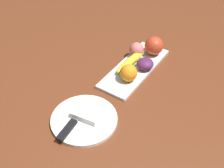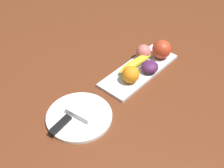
# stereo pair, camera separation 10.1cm
# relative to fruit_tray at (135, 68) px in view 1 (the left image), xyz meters

# --- Properties ---
(ground_plane) EXTENTS (2.40, 2.40, 0.00)m
(ground_plane) POSITION_rel_fruit_tray_xyz_m (-0.01, -0.01, -0.01)
(ground_plane) COLOR brown
(fruit_tray) EXTENTS (0.37, 0.13, 0.01)m
(fruit_tray) POSITION_rel_fruit_tray_xyz_m (0.00, 0.00, 0.00)
(fruit_tray) COLOR silver
(fruit_tray) RESTS_ON ground_plane
(apple) EXTENTS (0.08, 0.08, 0.08)m
(apple) POSITION_rel_fruit_tray_xyz_m (0.13, -0.02, 0.05)
(apple) COLOR #BF3D22
(apple) RESTS_ON fruit_tray
(banana) EXTENTS (0.20, 0.05, 0.04)m
(banana) POSITION_rel_fruit_tray_xyz_m (0.01, 0.02, 0.02)
(banana) COLOR yellow
(banana) RESTS_ON fruit_tray
(orange_near_apple) EXTENTS (0.07, 0.07, 0.07)m
(orange_near_apple) POSITION_rel_fruit_tray_xyz_m (-0.08, -0.02, 0.04)
(orange_near_apple) COLOR orange
(orange_near_apple) RESTS_ON fruit_tray
(peach) EXTENTS (0.06, 0.06, 0.06)m
(peach) POSITION_rel_fruit_tray_xyz_m (0.07, 0.04, 0.04)
(peach) COLOR #D76D68
(peach) RESTS_ON fruit_tray
(grape_bunch) EXTENTS (0.07, 0.07, 0.04)m
(grape_bunch) POSITION_rel_fruit_tray_xyz_m (0.02, -0.04, 0.03)
(grape_bunch) COLOR #502250
(grape_bunch) RESTS_ON fruit_tray
(dinner_plate) EXTENTS (0.23, 0.23, 0.01)m
(dinner_plate) POSITION_rel_fruit_tray_xyz_m (-0.34, 0.00, 0.00)
(dinner_plate) COLOR white
(dinner_plate) RESTS_ON ground_plane
(folded_napkin) EXTENTS (0.11, 0.11, 0.02)m
(folded_napkin) POSITION_rel_fruit_tray_xyz_m (-0.31, 0.00, 0.02)
(folded_napkin) COLOR white
(folded_napkin) RESTS_ON dinner_plate
(knife) EXTENTS (0.18, 0.05, 0.01)m
(knife) POSITION_rel_fruit_tray_xyz_m (-0.40, 0.01, 0.01)
(knife) COLOR silver
(knife) RESTS_ON dinner_plate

